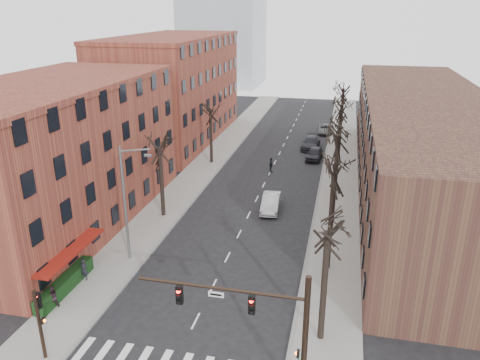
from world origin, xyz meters
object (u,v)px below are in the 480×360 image
Objects in this scene: silver_sedan at (271,203)px; parked_car_mid at (311,143)px; parked_car_near at (315,154)px; pedestrian_a at (84,270)px.

silver_sedan is 0.86× the size of parked_car_mid.
parked_car_near is at bearing -76.89° from parked_car_mid.
silver_sedan is 17.02m from parked_car_near.
pedestrian_a is (-13.62, -31.84, 0.18)m from parked_car_near.
pedestrian_a reaches higher than silver_sedan.
silver_sedan is 21.69m from parked_car_mid.
parked_car_mid is at bearing 66.45° from pedestrian_a.
parked_car_near is at bearing 76.91° from silver_sedan.
pedestrian_a is at bearing -108.14° from parked_car_near.
parked_car_mid is at bearing 105.27° from parked_car_near.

